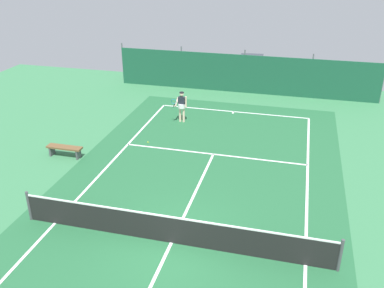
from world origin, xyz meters
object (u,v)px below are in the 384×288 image
Objects in this scene: tennis_ball_near_player at (148,142)px; parked_car at (251,69)px; tennis_player at (182,105)px; courtside_bench at (65,149)px; tennis_net at (171,230)px.

tennis_ball_near_player is 11.83m from parked_car.
tennis_player reaches higher than tennis_ball_near_player.
tennis_ball_near_player is at bearing 77.95° from tennis_player.
tennis_player is 3.20m from tennis_ball_near_player.
parked_car is (3.40, 11.30, 0.81)m from tennis_ball_near_player.
courtside_bench is at bearing -143.41° from tennis_ball_near_player.
tennis_net is 10.07m from tennis_player.
tennis_net is at bearing -35.81° from courtside_bench.
parked_car is at bearing 89.54° from tennis_net.
parked_car reaches higher than courtside_bench.
tennis_player is at bearing 103.94° from tennis_net.
tennis_net is 6.33× the size of courtside_bench.
tennis_player is 6.52m from courtside_bench.
tennis_ball_near_player is at bearing 36.59° from courtside_bench.
tennis_player reaches higher than courtside_bench.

